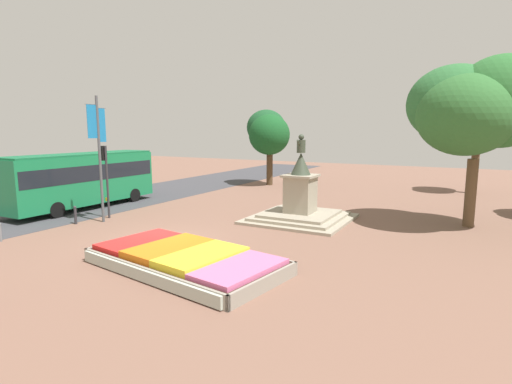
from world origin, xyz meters
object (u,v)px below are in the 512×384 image
object	(u,v)px
flower_planter	(184,259)
kerb_bollard_mid_b	(75,214)
statue_monument	(300,204)
banner_pole	(99,153)
kerb_bollard_mid_a	(0,232)
city_bus	(83,177)
traffic_light_mid_block	(105,169)

from	to	relation	value
flower_planter	kerb_bollard_mid_b	bearing A→B (deg)	164.16
kerb_bollard_mid_b	statue_monument	bearing A→B (deg)	33.08
banner_pole	kerb_bollard_mid_a	xyz separation A→B (m)	(-0.86, -4.80, -3.24)
statue_monument	city_bus	size ratio (longest dim) A/B	0.53
statue_monument	city_bus	distance (m)	13.65
traffic_light_mid_block	city_bus	size ratio (longest dim) A/B	0.41
kerb_bollard_mid_a	statue_monument	bearing A→B (deg)	45.85
statue_monument	kerb_bollard_mid_a	distance (m)	14.24
flower_planter	statue_monument	size ratio (longest dim) A/B	1.47
traffic_light_mid_block	kerb_bollard_mid_b	distance (m)	2.92
kerb_bollard_mid_a	kerb_bollard_mid_b	xyz separation A→B (m)	(0.02, 3.77, 0.07)
flower_planter	kerb_bollard_mid_b	xyz separation A→B (m)	(-9.20, 2.61, 0.20)
banner_pole	kerb_bollard_mid_a	world-z (taller)	banner_pole
traffic_light_mid_block	flower_planter	bearing A→B (deg)	-26.63
traffic_light_mid_block	banner_pole	bearing A→B (deg)	-54.98
traffic_light_mid_block	kerb_bollard_mid_a	world-z (taller)	traffic_light_mid_block
city_bus	kerb_bollard_mid_b	xyz separation A→B (m)	(3.32, -3.15, -1.45)
flower_planter	kerb_bollard_mid_b	distance (m)	9.56
city_bus	kerb_bollard_mid_a	world-z (taller)	city_bus
flower_planter	city_bus	xyz separation A→B (m)	(-12.51, 5.76, 1.65)
traffic_light_mid_block	kerb_bollard_mid_b	world-z (taller)	traffic_light_mid_block
statue_monument	traffic_light_mid_block	world-z (taller)	statue_monument
city_bus	kerb_bollard_mid_a	xyz separation A→B (m)	(3.30, -6.92, -1.52)
statue_monument	city_bus	bearing A→B (deg)	-166.00
kerb_bollard_mid_a	traffic_light_mid_block	bearing A→B (deg)	87.21
traffic_light_mid_block	kerb_bollard_mid_b	bearing A→B (deg)	-97.74
flower_planter	kerb_bollard_mid_a	distance (m)	9.29
flower_planter	statue_monument	xyz separation A→B (m)	(0.69, 9.05, 0.58)
flower_planter	banner_pole	bearing A→B (deg)	156.44
statue_monument	kerb_bollard_mid_b	distance (m)	11.81
traffic_light_mid_block	banner_pole	xyz separation A→B (m)	(0.59, -0.84, 0.95)
banner_pole	kerb_bollard_mid_a	bearing A→B (deg)	-100.20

